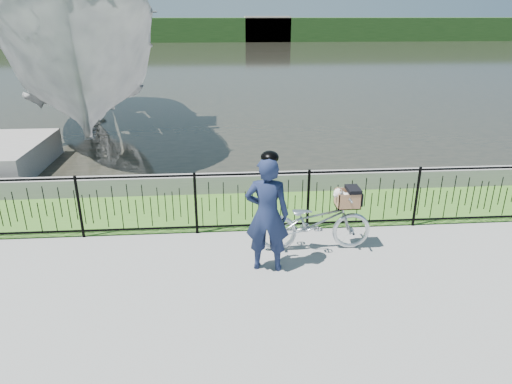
{
  "coord_description": "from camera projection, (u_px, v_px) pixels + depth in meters",
  "views": [
    {
      "loc": [
        -0.52,
        -5.83,
        3.71
      ],
      "look_at": [
        0.02,
        1.0,
        1.0
      ],
      "focal_mm": 32.0,
      "sensor_mm": 36.0,
      "label": 1
    }
  ],
  "objects": [
    {
      "name": "ground",
      "position": [
        260.0,
        279.0,
        6.81
      ],
      "size": [
        120.0,
        120.0,
        0.0
      ],
      "primitive_type": "plane",
      "color": "gray",
      "rests_on": "ground"
    },
    {
      "name": "grass_strip",
      "position": [
        249.0,
        209.0,
        9.22
      ],
      "size": [
        60.0,
        2.0,
        0.01
      ],
      "primitive_type": "cube",
      "color": "#3E6D22",
      "rests_on": "ground"
    },
    {
      "name": "water",
      "position": [
        226.0,
        61.0,
        37.41
      ],
      "size": [
        120.0,
        120.0,
        0.0
      ],
      "primitive_type": "plane",
      "color": "black",
      "rests_on": "ground"
    },
    {
      "name": "quay_wall",
      "position": [
        246.0,
        183.0,
        10.07
      ],
      "size": [
        60.0,
        0.3,
        0.4
      ],
      "primitive_type": "cube",
      "color": "gray",
      "rests_on": "ground"
    },
    {
      "name": "fence",
      "position": [
        252.0,
        202.0,
        8.08
      ],
      "size": [
        14.0,
        0.06,
        1.15
      ],
      "primitive_type": null,
      "color": "black",
      "rests_on": "ground"
    },
    {
      "name": "far_treeline",
      "position": [
        222.0,
        30.0,
        61.89
      ],
      "size": [
        120.0,
        6.0,
        3.0
      ],
      "primitive_type": "cube",
      "color": "#214219",
      "rests_on": "ground"
    },
    {
      "name": "far_building_left",
      "position": [
        82.0,
        26.0,
        58.55
      ],
      "size": [
        8.0,
        4.0,
        4.0
      ],
      "primitive_type": "cube",
      "color": "gray",
      "rests_on": "ground"
    },
    {
      "name": "far_building_right",
      "position": [
        267.0,
        29.0,
        60.89
      ],
      "size": [
        6.0,
        3.0,
        3.2
      ],
      "primitive_type": "cube",
      "color": "gray",
      "rests_on": "ground"
    },
    {
      "name": "bicycle_rig",
      "position": [
        316.0,
        221.0,
        7.5
      ],
      "size": [
        1.87,
        0.65,
        1.1
      ],
      "color": "silver",
      "rests_on": "ground"
    },
    {
      "name": "cyclist",
      "position": [
        267.0,
        213.0,
        6.77
      ],
      "size": [
        0.73,
        0.55,
        1.88
      ],
      "color": "#161F3E",
      "rests_on": "ground"
    },
    {
      "name": "boat_near",
      "position": [
        87.0,
        57.0,
        14.7
      ],
      "size": [
        7.0,
        12.46,
        6.34
      ],
      "color": "#AAAAA9",
      "rests_on": "water"
    }
  ]
}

